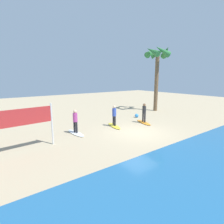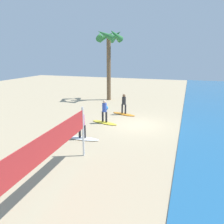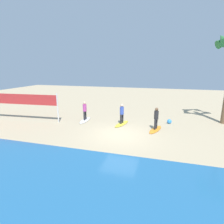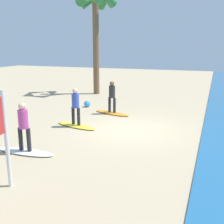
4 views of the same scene
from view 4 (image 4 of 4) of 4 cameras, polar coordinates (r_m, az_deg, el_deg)
ground_plane at (r=11.91m, az=3.42°, el=-3.62°), size 60.00×60.00×0.00m
surfboard_orange at (r=14.55m, az=-0.00°, el=-0.21°), size 1.14×2.17×0.09m
surfer_orange at (r=14.34m, az=-0.00°, el=3.64°), size 0.32×0.45×1.64m
surfboard_yellow at (r=12.38m, az=-7.41°, el=-2.81°), size 1.07×2.17×0.09m
surfer_yellow at (r=12.14m, az=-7.56°, el=1.68°), size 0.32×0.45×1.64m
surfboard_white at (r=9.80m, az=-17.41°, el=-7.84°), size 0.63×2.12×0.09m
surfer_white at (r=9.49m, az=-17.84°, el=-2.25°), size 0.32×0.46×1.64m
palm_tree at (r=20.54m, az=-3.44°, el=20.43°), size 2.88×3.03×7.44m
beach_ball at (r=16.21m, az=-5.17°, el=1.69°), size 0.37×0.37×0.37m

